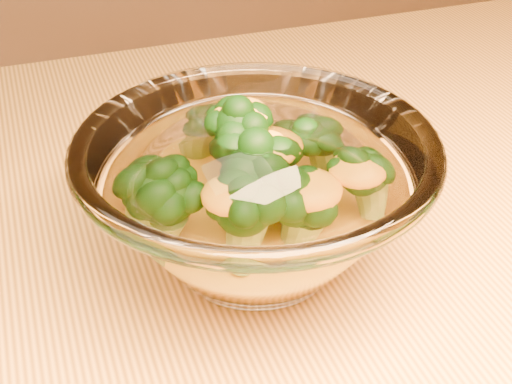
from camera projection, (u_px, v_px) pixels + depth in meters
table at (170, 375)px, 0.55m from camera, size 1.20×0.80×0.75m
glass_bowl at (256, 198)px, 0.48m from camera, size 0.24×0.24×0.11m
cheese_sauce at (256, 225)px, 0.49m from camera, size 0.12×0.12×0.03m
broccoli_heap at (248, 178)px, 0.47m from camera, size 0.16×0.14×0.08m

